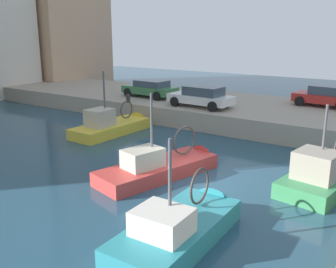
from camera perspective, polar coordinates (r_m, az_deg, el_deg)
name	(u,v)px	position (r m, az deg, el deg)	size (l,w,h in m)	color
water_surface	(200,181)	(15.98, 4.84, -7.08)	(80.00, 80.00, 0.00)	navy
quay_wall	(288,118)	(26.06, 17.46, 2.35)	(9.00, 56.00, 1.20)	#9E9384
fishing_boat_red	(165,171)	(16.71, -0.46, -5.60)	(6.57, 3.29, 4.48)	#BC3833
fishing_boat_green	(327,180)	(16.88, 22.62, -6.38)	(5.91, 2.83, 4.31)	#388951
fishing_boat_yellow	(115,130)	(23.79, -7.91, 0.62)	(6.06, 2.36, 4.70)	gold
fishing_boat_teal	(184,233)	(11.91, 2.38, -14.62)	(5.64, 2.26, 4.17)	teal
parked_car_red	(326,96)	(27.43, 22.48, 5.29)	(2.32, 4.00, 1.39)	red
parked_car_green	(150,88)	(29.20, -2.68, 6.86)	(2.24, 4.34, 1.28)	#387547
parked_car_white	(201,96)	(25.29, 5.03, 5.63)	(2.19, 4.38, 1.38)	silver
mooring_bollard_mid	(128,99)	(26.99, -5.96, 5.27)	(0.28, 0.28, 0.55)	#2D2D33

